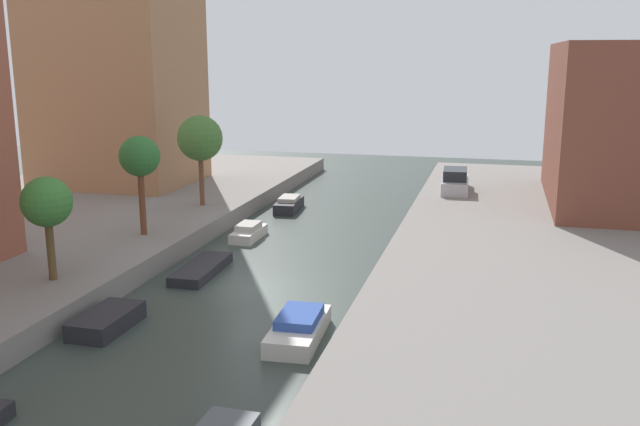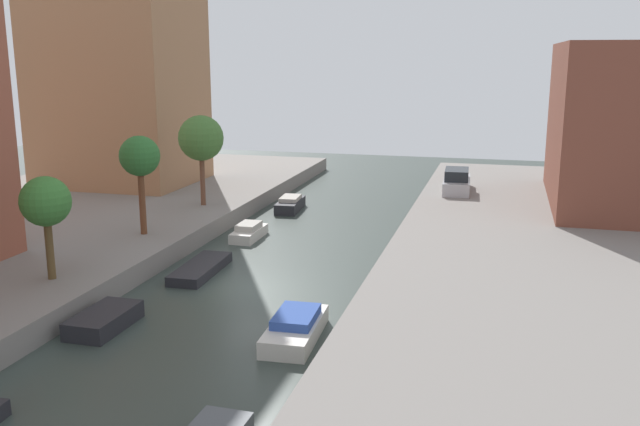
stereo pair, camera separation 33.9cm
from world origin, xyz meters
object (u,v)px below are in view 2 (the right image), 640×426
at_px(moored_boat_left_2, 104,320).
at_px(moored_boat_left_5, 290,204).
at_px(parked_car, 457,182).
at_px(moored_boat_left_3, 201,269).
at_px(street_tree_3, 201,139).
at_px(street_tree_2, 140,158).
at_px(moored_boat_left_4, 249,232).
at_px(street_tree_1, 46,203).
at_px(moored_boat_right_2, 295,328).

distance_m(moored_boat_left_2, moored_boat_left_5, 20.98).
distance_m(parked_car, moored_boat_left_5, 11.20).
xyz_separation_m(parked_car, moored_boat_left_3, (-10.32, -18.05, -1.41)).
distance_m(street_tree_3, moored_boat_left_3, 11.61).
xyz_separation_m(street_tree_2, moored_boat_left_5, (4.20, 11.45, -4.49)).
xyz_separation_m(moored_boat_left_3, moored_boat_left_4, (-0.06, 6.46, 0.14)).
distance_m(moored_boat_left_3, moored_boat_left_5, 13.90).
bearing_deg(moored_boat_left_4, street_tree_2, -135.87).
distance_m(street_tree_1, moored_boat_left_5, 19.78).
bearing_deg(moored_boat_left_2, moored_boat_right_2, 7.49).
height_order(parked_car, moored_boat_left_4, parked_car).
distance_m(street_tree_1, street_tree_3, 14.80).
bearing_deg(street_tree_2, street_tree_1, -90.00).
bearing_deg(parked_car, street_tree_3, -150.12).
height_order(parked_car, moored_boat_left_2, parked_car).
xyz_separation_m(street_tree_3, moored_boat_right_2, (10.65, -15.85, -4.62)).
xyz_separation_m(street_tree_2, moored_boat_left_2, (3.57, -9.52, -4.56)).
height_order(street_tree_2, moored_boat_left_4, street_tree_2).
height_order(street_tree_3, moored_boat_right_2, street_tree_3).
xyz_separation_m(parked_car, moored_boat_left_5, (-10.32, -4.15, -1.24)).
distance_m(parked_car, moored_boat_left_4, 15.61).
bearing_deg(street_tree_3, street_tree_2, -90.00).
height_order(street_tree_1, moored_boat_right_2, street_tree_1).
relative_size(street_tree_2, parked_car, 1.04).
bearing_deg(street_tree_3, moored_boat_left_4, -38.11).
relative_size(street_tree_1, moored_boat_right_2, 1.04).
xyz_separation_m(street_tree_2, parked_car, (14.52, 15.60, -3.26)).
bearing_deg(moored_boat_left_2, street_tree_2, 110.55).
bearing_deg(moored_boat_left_4, moored_boat_left_5, 89.56).
bearing_deg(parked_car, moored_boat_left_2, -113.55).
height_order(street_tree_1, moored_boat_left_3, street_tree_1).
bearing_deg(moored_boat_right_2, moored_boat_left_5, 107.85).
distance_m(street_tree_1, street_tree_2, 7.55).
relative_size(street_tree_1, street_tree_2, 0.84).
height_order(street_tree_2, moored_boat_left_2, street_tree_2).
distance_m(street_tree_2, moored_boat_left_5, 13.00).
bearing_deg(street_tree_2, moored_boat_left_3, -30.26).
xyz_separation_m(moored_boat_left_5, moored_boat_right_2, (6.46, -20.04, 0.01)).
xyz_separation_m(street_tree_3, moored_boat_left_3, (4.20, -9.71, -4.80)).
bearing_deg(street_tree_2, moored_boat_left_4, 44.13).
height_order(moored_boat_left_4, moored_boat_left_5, moored_boat_left_5).
distance_m(street_tree_2, parked_car, 21.56).
bearing_deg(moored_boat_left_5, street_tree_2, -110.12).
xyz_separation_m(street_tree_1, moored_boat_left_3, (4.20, 5.06, -3.92)).
relative_size(parked_car, moored_boat_left_5, 1.34).
distance_m(street_tree_2, moored_boat_right_2, 14.40).
relative_size(moored_boat_left_5, moored_boat_right_2, 0.89).
relative_size(street_tree_2, moored_boat_left_5, 1.39).
bearing_deg(moored_boat_left_2, parked_car, 66.45).
relative_size(moored_boat_left_3, moored_boat_left_4, 1.49).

